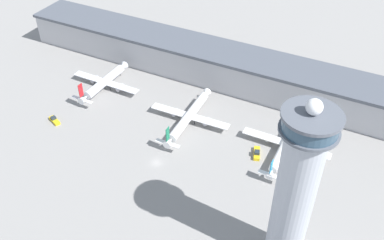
# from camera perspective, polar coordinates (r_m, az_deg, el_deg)

# --- Properties ---
(ground_plane) EXTENTS (1000.00, 1000.00, 0.00)m
(ground_plane) POSITION_cam_1_polar(r_m,az_deg,el_deg) (183.47, -4.75, -5.70)
(ground_plane) COLOR gray
(terminal_building) EXTENTS (235.50, 25.00, 18.55)m
(terminal_building) POSITION_cam_1_polar(r_m,az_deg,el_deg) (226.91, 4.23, 7.17)
(terminal_building) COLOR #B2B2B7
(terminal_building) RESTS_ON ground
(control_tower) EXTENTS (16.35, 16.35, 66.08)m
(control_tower) POSITION_cam_1_polar(r_m,az_deg,el_deg) (132.02, 13.63, -9.13)
(control_tower) COLOR #ADB2BC
(control_tower) RESTS_ON ground
(airplane_gate_alpha) EXTENTS (39.04, 38.21, 13.30)m
(airplane_gate_alpha) POSITION_cam_1_polar(r_m,az_deg,el_deg) (228.02, -11.58, 4.99)
(airplane_gate_alpha) COLOR silver
(airplane_gate_alpha) RESTS_ON ground
(airplane_gate_bravo) EXTENTS (39.40, 44.59, 12.71)m
(airplane_gate_bravo) POSITION_cam_1_polar(r_m,az_deg,el_deg) (200.25, -0.42, 0.51)
(airplane_gate_bravo) COLOR white
(airplane_gate_bravo) RESTS_ON ground
(airplane_gate_charlie) EXTENTS (39.25, 43.87, 11.33)m
(airplane_gate_charlie) POSITION_cam_1_polar(r_m,az_deg,el_deg) (190.32, 12.35, -3.10)
(airplane_gate_charlie) COLOR white
(airplane_gate_charlie) RESTS_ON ground
(service_truck_catering) EXTENTS (4.97, 8.34, 2.84)m
(service_truck_catering) POSITION_cam_1_polar(r_m,az_deg,el_deg) (187.72, 8.64, -4.41)
(service_truck_catering) COLOR black
(service_truck_catering) RESTS_ON ground
(service_truck_fuel) EXTENTS (7.64, 5.08, 2.41)m
(service_truck_fuel) POSITION_cam_1_polar(r_m,az_deg,el_deg) (213.33, -17.88, -0.02)
(service_truck_fuel) COLOR black
(service_truck_fuel) RESTS_ON ground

